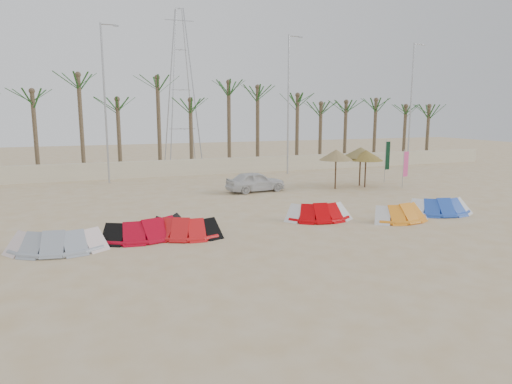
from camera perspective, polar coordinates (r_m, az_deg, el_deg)
name	(u,v)px	position (r m, az deg, el deg)	size (l,w,h in m)	color
ground	(315,255)	(16.60, 7.34, -7.82)	(120.00, 120.00, 0.00)	beige
boundary_wall	(186,167)	(36.97, -8.73, 3.05)	(60.00, 0.30, 1.30)	beige
palm_line	(188,94)	(38.34, -8.44, 11.98)	(52.00, 4.00, 7.70)	brown
lamp_b	(105,101)	(33.98, -18.31, 10.71)	(1.25, 0.14, 11.00)	#A5A8AD
lamp_c	(289,103)	(37.32, 4.11, 11.08)	(1.25, 0.14, 11.00)	#A5A8AD
lamp_d	(411,104)	(43.69, 18.82, 10.42)	(1.25, 0.14, 11.00)	#A5A8AD
pylon	(183,167)	(43.09, -9.05, 3.15)	(3.00, 3.00, 14.00)	#A5A8AD
kite_grey	(57,239)	(18.51, -23.66, -5.37)	(3.61, 2.01, 0.90)	#8E97A3
kite_red_left	(147,226)	(19.28, -13.41, -4.19)	(3.97, 2.40, 0.90)	#A70216
kite_red_mid	(181,226)	(19.07, -9.35, -4.21)	(3.52, 2.54, 0.90)	red
kite_red_right	(316,211)	(21.91, 7.50, -2.31)	(3.31, 1.99, 0.90)	#C40004
kite_orange	(398,211)	(22.65, 17.36, -2.28)	(3.20, 1.82, 0.90)	orange
kite_blue	(437,205)	(24.71, 21.64, -1.53)	(3.45, 2.10, 0.90)	blue
parasol_left	(336,155)	(30.48, 9.98, 4.60)	(2.22, 2.22, 2.62)	#4C331E
parasol_mid	(366,155)	(31.55, 13.59, 4.47)	(2.29, 2.29, 2.52)	#4C331E
parasol_right	(361,152)	(32.12, 12.95, 4.85)	(2.55, 2.55, 2.67)	#4C331E
flag_pink	(405,165)	(32.09, 18.18, 3.20)	(0.45, 0.07, 2.58)	#A5A8AD
flag_green	(387,157)	(34.31, 16.09, 4.24)	(0.45, 0.09, 3.11)	#A5A8AD
car	(255,181)	(29.18, -0.06, 1.32)	(1.53, 3.81, 1.30)	silver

